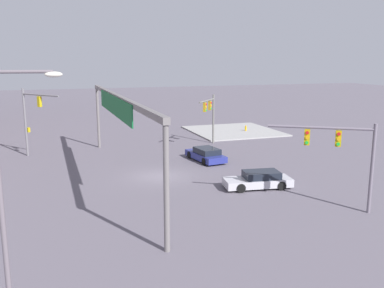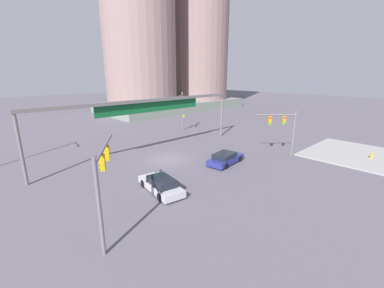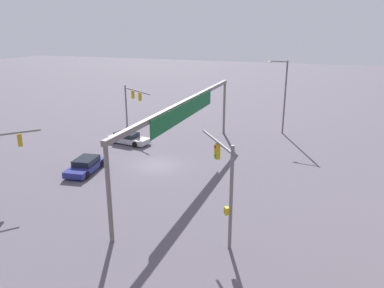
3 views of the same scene
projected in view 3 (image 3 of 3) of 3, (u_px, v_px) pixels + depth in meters
ground_plane at (157, 165)px, 35.46m from camera, size 211.82×211.82×0.00m
traffic_signal_opposite_side at (225, 177)px, 21.96m from camera, size 4.35×3.14×6.36m
traffic_signal_cross_street at (132, 99)px, 46.76m from camera, size 3.52×5.22×5.37m
streetlamp_curved_arm at (283, 92)px, 44.53m from camera, size 0.55×2.46×8.71m
overhead_sign_gantry at (186, 110)px, 32.65m from camera, size 26.00×0.43×6.45m
sedan_car_approaching at (128, 138)px, 41.91m from camera, size 2.49×4.99×1.21m
sedan_car_waiting_far at (85, 165)px, 33.79m from camera, size 4.78×2.49×1.21m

